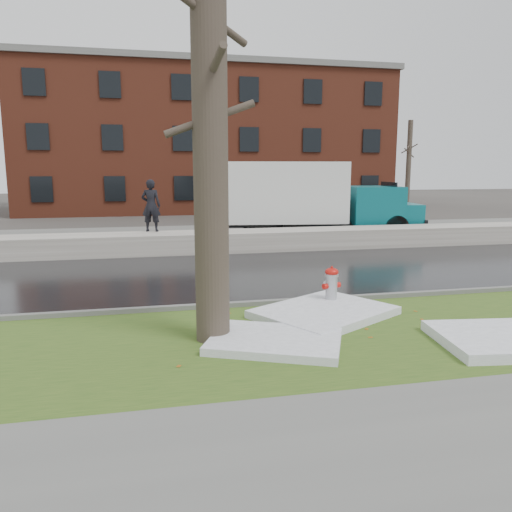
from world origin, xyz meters
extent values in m
plane|color=#47423D|center=(0.00, 0.00, 0.00)|extent=(120.00, 120.00, 0.00)
cube|color=#2D4D19|center=(0.00, -1.25, 0.02)|extent=(60.00, 4.50, 0.04)
cube|color=slate|center=(0.00, -5.00, 0.03)|extent=(60.00, 3.00, 0.05)
cube|color=black|center=(0.00, 4.50, 0.01)|extent=(60.00, 7.00, 0.03)
cube|color=slate|center=(0.00, 13.00, 0.01)|extent=(60.00, 9.00, 0.03)
cube|color=slate|center=(0.00, 1.00, 0.07)|extent=(60.00, 0.15, 0.14)
cube|color=beige|center=(0.00, 8.70, 0.38)|extent=(60.00, 1.60, 0.75)
cube|color=brown|center=(2.00, 30.00, 5.00)|extent=(26.00, 12.00, 10.00)
cylinder|color=brown|center=(-6.00, 26.00, 3.25)|extent=(0.36, 0.36, 6.50)
cylinder|color=brown|center=(-6.00, 26.00, 4.20)|extent=(0.84, 1.62, 0.73)
cylinder|color=brown|center=(-6.00, 26.00, 5.10)|extent=(1.08, 1.26, 0.66)
cylinder|color=brown|center=(-6.00, 26.00, 3.60)|extent=(1.40, 0.61, 0.63)
cylinder|color=brown|center=(16.00, 24.00, 3.25)|extent=(0.36, 0.36, 6.50)
cylinder|color=brown|center=(16.00, 24.00, 4.20)|extent=(0.84, 1.62, 0.73)
cylinder|color=brown|center=(16.00, 24.00, 5.10)|extent=(1.08, 1.26, 0.66)
cylinder|color=brown|center=(16.00, 24.00, 3.60)|extent=(1.40, 0.61, 0.63)
cylinder|color=#AAACB3|center=(1.25, 0.60, 0.42)|extent=(0.31, 0.31, 0.77)
ellipsoid|color=red|center=(1.25, 0.60, 0.81)|extent=(0.36, 0.36, 0.18)
cylinder|color=red|center=(1.25, 0.60, 0.91)|extent=(0.07, 0.07, 0.05)
cylinder|color=red|center=(1.10, 0.56, 0.50)|extent=(0.14, 0.14, 0.12)
cylinder|color=red|center=(1.41, 0.64, 0.50)|extent=(0.14, 0.14, 0.12)
cylinder|color=#AAACB3|center=(1.21, 0.75, 0.50)|extent=(0.18, 0.14, 0.15)
cylinder|color=brown|center=(-1.58, -1.01, 3.74)|extent=(0.75, 0.75, 7.39)
cylinder|color=brown|center=(-1.58, -1.01, 4.47)|extent=(0.34, 1.83, 0.77)
cylinder|color=brown|center=(-1.58, -1.01, 5.42)|extent=(1.45, 0.96, 0.70)
cylinder|color=brown|center=(-1.58, -1.01, 3.84)|extent=(1.53, 0.17, 0.66)
cube|color=black|center=(4.56, 11.68, 0.63)|extent=(7.80, 1.98, 0.21)
cube|color=silver|center=(3.32, 11.85, 2.03)|extent=(5.50, 3.09, 2.61)
cube|color=#0B616A|center=(7.30, 11.32, 1.45)|extent=(2.51, 2.60, 1.64)
cube|color=#0B616A|center=(8.69, 11.13, 1.06)|extent=(1.43, 2.26, 0.87)
cube|color=black|center=(7.97, 11.23, 2.03)|extent=(0.33, 1.93, 0.87)
cube|color=black|center=(0.15, 12.27, 0.31)|extent=(1.80, 1.37, 0.65)
cylinder|color=black|center=(7.88, 10.21, 0.53)|extent=(1.09, 0.43, 1.06)
cylinder|color=black|center=(8.15, 12.23, 0.53)|extent=(1.09, 0.43, 1.06)
cylinder|color=black|center=(3.47, 10.80, 0.53)|extent=(1.09, 0.43, 1.06)
cylinder|color=black|center=(3.74, 12.82, 0.53)|extent=(1.09, 0.43, 1.06)
cylinder|color=black|center=(1.94, 11.01, 0.53)|extent=(1.09, 0.43, 1.06)
cylinder|color=black|center=(2.20, 13.02, 0.53)|extent=(1.09, 0.43, 1.06)
imported|color=black|center=(-2.49, 9.30, 1.71)|extent=(0.79, 0.61, 1.92)
cube|color=white|center=(0.84, -0.10, 0.12)|extent=(3.25, 3.04, 0.16)
cube|color=white|center=(-0.57, -1.54, 0.11)|extent=(2.66, 2.36, 0.14)
camera|label=1|loc=(-2.65, -9.46, 3.01)|focal=35.00mm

